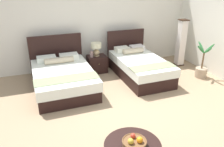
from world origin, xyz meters
TOP-DOWN VIEW (x-y plane):
  - ground_plane at (0.00, 0.00)m, footprint 9.87×9.31m
  - wall_back at (0.00, 2.86)m, footprint 9.87×0.12m
  - bed_near_window at (-1.04, 1.59)m, footprint 1.45×2.08m
  - bed_near_corner at (1.04, 1.59)m, footprint 1.18×2.07m
  - nightstand at (0.04, 2.30)m, footprint 0.53×0.45m
  - table_lamp at (0.04, 2.32)m, footprint 0.29×0.29m
  - vase at (-0.12, 2.26)m, footprint 0.10×0.10m
  - fruit_bowl at (-0.49, -1.43)m, footprint 0.35×0.35m
  - floor_lamp_corner at (2.61, 1.98)m, footprint 0.25×0.25m
  - potted_palm at (2.63, 0.97)m, footprint 0.59×0.57m

SIDE VIEW (x-z plane):
  - ground_plane at x=0.00m, z-range -0.02..0.00m
  - nightstand at x=0.04m, z-range 0.00..0.48m
  - potted_palm at x=2.63m, z-range -0.23..0.74m
  - bed_near_window at x=-1.04m, z-range -0.27..0.85m
  - bed_near_corner at x=1.04m, z-range -0.25..0.86m
  - fruit_bowl at x=-0.49m, z-range 0.42..0.58m
  - vase at x=-0.12m, z-range 0.48..0.66m
  - floor_lamp_corner at x=2.61m, z-range 0.00..1.41m
  - table_lamp at x=0.04m, z-range 0.53..0.91m
  - wall_back at x=0.00m, z-range 0.00..2.63m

